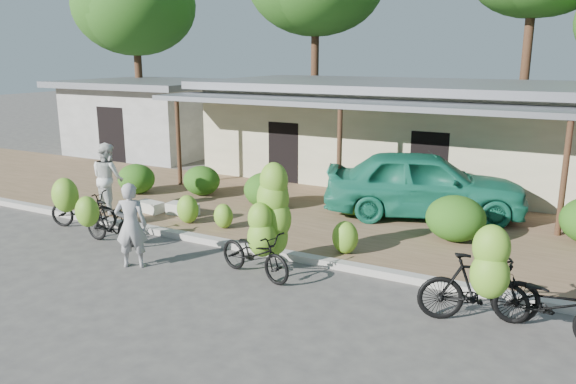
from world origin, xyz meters
name	(u,v)px	position (x,y,z in m)	size (l,w,h in m)	color
ground	(210,286)	(0.00, 0.00, 0.00)	(100.00, 100.00, 0.00)	#454240
sidewalk	(322,217)	(0.00, 5.00, 0.06)	(60.00, 6.00, 0.12)	#8C694B
curb	(264,251)	(0.00, 2.00, 0.07)	(60.00, 0.25, 0.15)	#A8A399
shop_main	(394,129)	(0.00, 10.93, 1.72)	(13.00, 8.50, 3.35)	beige
shop_grey	(152,116)	(-11.00, 10.99, 1.62)	(7.00, 6.00, 3.15)	#AEADA8
tree_back_left	(133,4)	(-13.69, 13.11, 6.57)	(5.83, 5.76, 8.77)	#4A321D
hedge_0	(136,179)	(-6.00, 4.51, 0.57)	(1.16, 1.05, 0.91)	#1D5714
hedge_1	(202,181)	(-4.12, 5.29, 0.56)	(1.13, 1.02, 0.88)	#1D5714
hedge_2	(266,190)	(-1.70, 4.98, 0.61)	(1.26, 1.13, 0.98)	#1D5714
hedge_3	(353,197)	(0.71, 5.43, 0.60)	(1.24, 1.12, 0.97)	#1D5714
hedge_4	(456,218)	(3.54, 4.54, 0.64)	(1.34, 1.21, 1.05)	#1D5714
bike_far_left	(80,207)	(-4.91, 1.35, 0.60)	(1.93, 1.45, 1.43)	black
bike_left	(107,221)	(-3.45, 0.82, 0.57)	(1.64, 1.13, 1.27)	black
bike_center	(264,231)	(0.54, 1.09, 0.86)	(1.91, 1.35, 2.21)	black
bike_right	(482,283)	(4.74, 0.75, 0.75)	(2.02, 1.45, 1.84)	black
bike_far_right	(553,305)	(5.78, 0.94, 0.52)	(2.10, 1.26, 1.04)	black
loose_banana_a	(188,209)	(-2.68, 2.77, 0.48)	(0.57, 0.49, 0.72)	#7BB32C
loose_banana_b	(223,216)	(-1.65, 2.84, 0.42)	(0.49, 0.41, 0.61)	#7BB32C
loose_banana_c	(345,237)	(1.66, 2.58, 0.48)	(0.57, 0.48, 0.71)	#7BB32C
sack_near	(183,209)	(-3.28, 3.31, 0.27)	(0.85, 0.40, 0.30)	beige
sack_far	(150,207)	(-4.22, 3.10, 0.26)	(0.75, 0.38, 0.28)	beige
vendor	(131,225)	(-2.00, 0.09, 0.89)	(0.65, 0.42, 1.77)	#979797
bystander	(108,178)	(-5.17, 2.60, 1.06)	(0.91, 0.71, 1.88)	silver
teal_van	(424,184)	(2.35, 6.20, 0.99)	(2.05, 5.11, 1.74)	#1A775A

